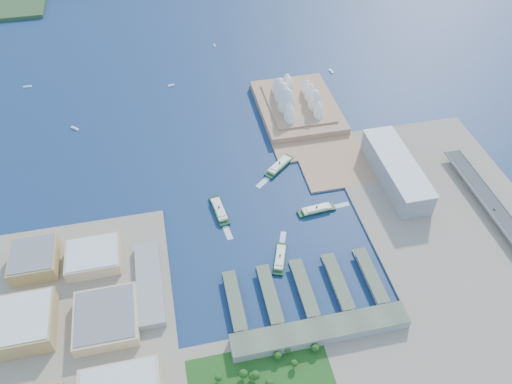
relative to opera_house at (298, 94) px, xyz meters
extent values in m
plane|color=#101F4E|center=(-105.00, -280.00, -32.00)|extent=(3000.00, 3000.00, 0.00)
cube|color=gray|center=(-355.00, -385.00, -30.50)|extent=(220.00, 390.00, 3.00)
cube|color=gray|center=(135.00, -330.00, -30.50)|extent=(240.00, 500.00, 3.00)
cube|color=#A77A5B|center=(2.50, -20.00, -30.50)|extent=(135.00, 220.00, 3.00)
cube|color=gray|center=(90.00, -200.00, -11.50)|extent=(45.00, 155.00, 35.00)
cube|color=gray|center=(-90.00, -415.00, -23.00)|extent=(200.00, 28.00, 12.00)
imported|color=slate|center=(191.00, -294.95, -16.56)|extent=(1.65, 4.07, 1.18)
camera|label=1|loc=(-218.37, -673.05, 472.78)|focal=35.00mm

